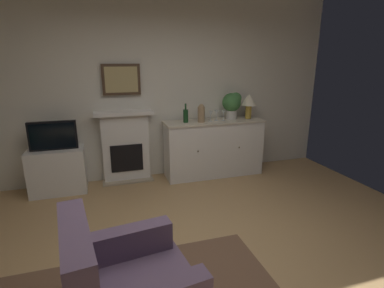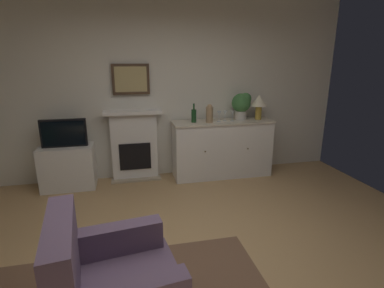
% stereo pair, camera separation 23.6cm
% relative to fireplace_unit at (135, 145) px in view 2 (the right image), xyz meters
% --- Properties ---
extents(ground_plane, '(5.77, 4.92, 0.10)m').
position_rel_fireplace_unit_xyz_m(ground_plane, '(0.54, -2.30, -0.60)').
color(ground_plane, tan).
rests_on(ground_plane, ground).
extents(wall_rear, '(5.77, 0.06, 2.97)m').
position_rel_fireplace_unit_xyz_m(wall_rear, '(0.54, 0.13, 0.94)').
color(wall_rear, silver).
rests_on(wall_rear, ground_plane).
extents(fireplace_unit, '(0.87, 0.30, 1.10)m').
position_rel_fireplace_unit_xyz_m(fireplace_unit, '(0.00, 0.00, 0.00)').
color(fireplace_unit, white).
rests_on(fireplace_unit, ground_plane).
extents(framed_picture, '(0.55, 0.04, 0.45)m').
position_rel_fireplace_unit_xyz_m(framed_picture, '(-0.00, 0.05, 1.01)').
color(framed_picture, '#473323').
extents(sideboard_cabinet, '(1.60, 0.49, 0.91)m').
position_rel_fireplace_unit_xyz_m(sideboard_cabinet, '(1.38, -0.18, -0.09)').
color(sideboard_cabinet, white).
rests_on(sideboard_cabinet, ground_plane).
extents(table_lamp, '(0.26, 0.26, 0.40)m').
position_rel_fireplace_unit_xyz_m(table_lamp, '(1.98, -0.18, 0.64)').
color(table_lamp, '#B79338').
rests_on(table_lamp, sideboard_cabinet).
extents(wine_bottle, '(0.08, 0.08, 0.29)m').
position_rel_fireplace_unit_xyz_m(wine_bottle, '(0.91, -0.18, 0.47)').
color(wine_bottle, '#193F1E').
rests_on(wine_bottle, sideboard_cabinet).
extents(wine_glass_left, '(0.07, 0.07, 0.16)m').
position_rel_fireplace_unit_xyz_m(wine_glass_left, '(1.31, -0.22, 0.48)').
color(wine_glass_left, silver).
rests_on(wine_glass_left, sideboard_cabinet).
extents(wine_glass_center, '(0.07, 0.07, 0.16)m').
position_rel_fireplace_unit_xyz_m(wine_glass_center, '(1.42, -0.18, 0.48)').
color(wine_glass_center, silver).
rests_on(wine_glass_center, sideboard_cabinet).
extents(wine_glass_right, '(0.07, 0.07, 0.16)m').
position_rel_fireplace_unit_xyz_m(wine_glass_right, '(1.53, -0.21, 0.48)').
color(wine_glass_right, silver).
rests_on(wine_glass_right, sideboard_cabinet).
extents(vase_decorative, '(0.11, 0.11, 0.28)m').
position_rel_fireplace_unit_xyz_m(vase_decorative, '(1.15, -0.23, 0.50)').
color(vase_decorative, '#9E7F5B').
rests_on(vase_decorative, sideboard_cabinet).
extents(tv_cabinet, '(0.75, 0.42, 0.64)m').
position_rel_fireplace_unit_xyz_m(tv_cabinet, '(-0.98, -0.16, -0.23)').
color(tv_cabinet, white).
rests_on(tv_cabinet, ground_plane).
extents(tv_set, '(0.62, 0.07, 0.40)m').
position_rel_fireplace_unit_xyz_m(tv_set, '(-0.98, -0.19, 0.29)').
color(tv_set, black).
rests_on(tv_set, tv_cabinet).
extents(potted_plant_small, '(0.30, 0.30, 0.43)m').
position_rel_fireplace_unit_xyz_m(potted_plant_small, '(1.71, -0.13, 0.62)').
color(potted_plant_small, beige).
rests_on(potted_plant_small, sideboard_cabinet).
extents(armchair, '(0.91, 0.87, 0.92)m').
position_rel_fireplace_unit_xyz_m(armchair, '(-0.26, -2.84, -0.17)').
color(armchair, '#604C66').
rests_on(armchair, ground_plane).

